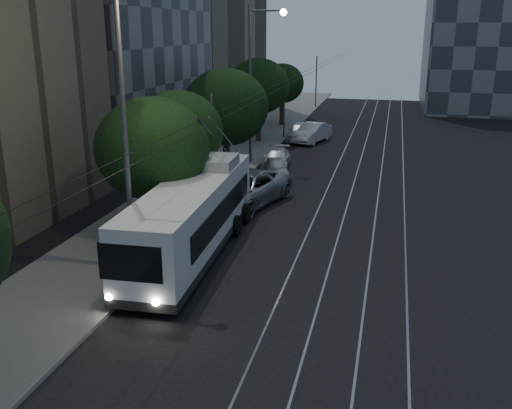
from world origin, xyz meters
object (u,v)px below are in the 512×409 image
object	(u,v)px
car_white_d	(300,131)
streetlamp_near	(134,104)
streetlamp_far	(256,71)
car_white_b	(277,159)
car_white_c	(312,133)
car_white_a	(276,167)
trolleybus	(193,216)
pickup_silver	(244,189)

from	to	relation	value
car_white_d	streetlamp_near	bearing A→B (deg)	-92.30
streetlamp_near	streetlamp_far	world-z (taller)	streetlamp_near
car_white_d	streetlamp_near	world-z (taller)	streetlamp_near
streetlamp_far	streetlamp_near	bearing A→B (deg)	-89.99
car_white_d	streetlamp_near	size ratio (longest dim) A/B	0.41
car_white_b	car_white_d	distance (m)	10.00
car_white_c	car_white_d	distance (m)	1.20
car_white_b	car_white_a	bearing A→B (deg)	-84.65
trolleybus	car_white_a	world-z (taller)	trolleybus
trolleybus	streetlamp_far	world-z (taller)	streetlamp_far
trolleybus	car_white_a	bearing A→B (deg)	84.21
trolleybus	streetlamp_near	distance (m)	5.60
car_white_c	streetlamp_far	distance (m)	10.84
car_white_a	car_white_b	size ratio (longest dim) A/B	0.85
trolleybus	car_white_b	distance (m)	16.07
car_white_c	streetlamp_near	distance (m)	28.60
car_white_a	streetlamp_near	bearing A→B (deg)	-115.12
pickup_silver	car_white_b	xyz separation A→B (m)	(-0.05, 8.98, -0.30)
car_white_a	streetlamp_near	distance (m)	17.09
car_white_a	car_white_c	distance (m)	12.02
pickup_silver	car_white_a	world-z (taller)	pickup_silver
streetlamp_near	streetlamp_far	xyz separation A→B (m)	(-0.00, 18.99, -0.19)
car_white_c	car_white_d	world-z (taller)	car_white_c
pickup_silver	streetlamp_far	world-z (taller)	streetlamp_far
pickup_silver	car_white_b	size ratio (longest dim) A/B	1.56
car_white_b	streetlamp_far	distance (m)	6.03
trolleybus	car_white_b	world-z (taller)	trolleybus
car_white_b	car_white_c	world-z (taller)	car_white_c
car_white_d	streetlamp_far	distance (m)	11.05
car_white_d	streetlamp_far	size ratio (longest dim) A/B	0.42
trolleybus	streetlamp_near	size ratio (longest dim) A/B	1.10
streetlamp_near	streetlamp_far	bearing A→B (deg)	90.01
car_white_b	streetlamp_near	distance (m)	19.39
pickup_silver	car_white_b	world-z (taller)	pickup_silver
car_white_b	streetlamp_far	xyz separation A→B (m)	(-1.59, 0.62, 5.79)
streetlamp_near	car_white_c	bearing A→B (deg)	84.56
car_white_b	streetlamp_near	xyz separation A→B (m)	(-1.58, -18.38, 5.98)
streetlamp_near	trolleybus	bearing A→B (deg)	61.54
streetlamp_near	streetlamp_far	distance (m)	19.00
car_white_c	streetlamp_far	bearing A→B (deg)	-90.96
pickup_silver	car_white_d	distance (m)	18.98
car_white_c	trolleybus	bearing A→B (deg)	-77.40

